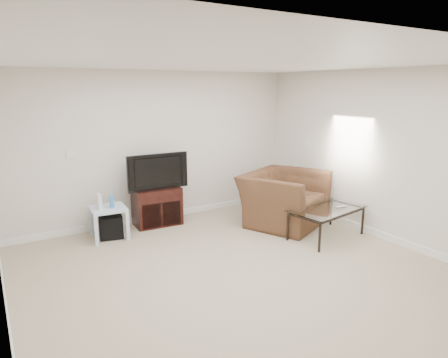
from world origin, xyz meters
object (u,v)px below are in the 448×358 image
tv_stand (156,206)px  coffee_table (326,223)px  recliner (284,190)px  subwoofer (111,226)px  television (156,171)px  side_table (109,223)px

tv_stand → coffee_table: 2.74m
recliner → coffee_table: bearing=-105.1°
tv_stand → subwoofer: size_ratio=2.19×
television → coffee_table: (1.96, -1.89, -0.69)m
tv_stand → side_table: 0.89m
television → recliner: television is taller
tv_stand → television: bearing=-90.0°
tv_stand → subwoofer: (-0.83, -0.21, -0.14)m
side_table → coffee_table: side_table is taller
television → recliner: (1.82, -1.05, -0.34)m
television → side_table: television is taller
tv_stand → recliner: bearing=-27.8°
side_table → subwoofer: 0.08m
tv_stand → coffee_table: size_ratio=0.64×
tv_stand → coffee_table: tv_stand is taller
tv_stand → subwoofer: bearing=-162.7°
side_table → coffee_table: size_ratio=0.43×
subwoofer → side_table: bearing=-150.2°
subwoofer → recliner: size_ratio=0.26×
side_table → recliner: bearing=-17.6°
tv_stand → side_table: size_ratio=1.49×
side_table → television: bearing=13.1°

